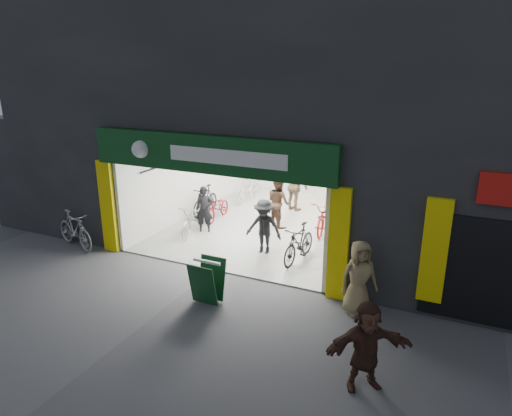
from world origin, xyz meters
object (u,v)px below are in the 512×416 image
Objects in this scene: bike_left_front at (195,219)px; pedestrian_near at (359,278)px; parked_bike at (75,230)px; sandwich_board at (207,280)px; bike_right_front at (299,243)px.

bike_left_front is 1.13× the size of pedestrian_near.
sandwich_board is at bearing -85.84° from parked_bike.
pedestrian_near is at bearing -33.37° from bike_left_front.
pedestrian_near is at bearing -37.83° from bike_right_front.
bike_right_front is at bearing -18.20° from bike_left_front.
bike_right_front is 1.04× the size of pedestrian_near.
parked_bike reaches higher than bike_right_front.
parked_bike is 8.18m from pedestrian_near.
pedestrian_near is (8.18, -0.19, 0.28)m from parked_bike.
parked_bike is 1.84× the size of sandwich_board.
bike_right_front is at bearing 70.24° from sandwich_board.
parked_bike is at bearing 142.27° from pedestrian_near.
bike_left_front is 1.88× the size of sandwich_board.
pedestrian_near is at bearing 17.55° from sandwich_board.
bike_right_front reaches higher than bike_left_front.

